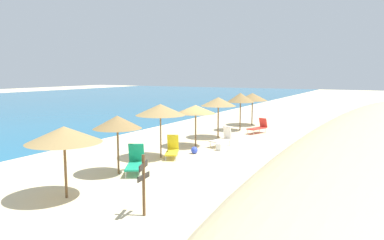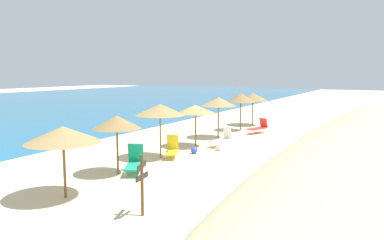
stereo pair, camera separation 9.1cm
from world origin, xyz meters
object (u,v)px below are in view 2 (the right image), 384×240
lounge_chair_1 (259,127)px  lounge_chair_2 (135,162)px  lounge_chair_0 (223,138)px  beach_umbrella_6 (253,97)px  wooden_signpost (142,180)px  cooler_box (221,147)px  beach_umbrella_5 (241,98)px  beach_ball (194,150)px  beach_umbrella_2 (160,110)px  beach_umbrella_0 (63,135)px  beach_umbrella_1 (117,122)px  lounge_chair_3 (172,149)px  beach_umbrella_4 (218,102)px  beach_umbrella_3 (196,109)px

lounge_chair_1 → lounge_chair_2: size_ratio=1.04×
lounge_chair_0 → beach_umbrella_6: bearing=-60.0°
wooden_signpost → cooler_box: size_ratio=3.43×
beach_umbrella_5 → beach_ball: (-8.68, -0.76, -2.25)m
beach_umbrella_2 → beach_umbrella_0: bearing=-176.2°
beach_umbrella_1 → beach_ball: size_ratio=6.67×
lounge_chair_3 → beach_ball: size_ratio=4.22×
beach_umbrella_2 → lounge_chair_1: bearing=-10.9°
beach_umbrella_4 → cooler_box: 4.53m
beach_umbrella_0 → lounge_chair_2: beach_umbrella_0 is taller
beach_umbrella_3 → lounge_chair_3: size_ratio=1.53×
beach_umbrella_2 → lounge_chair_0: size_ratio=1.88×
beach_umbrella_3 → lounge_chair_3: (-3.04, -0.27, -1.74)m
wooden_signpost → beach_ball: (8.29, 2.69, -0.92)m
cooler_box → lounge_chair_0: bearing=20.4°
beach_umbrella_2 → beach_umbrella_6: bearing=-0.5°
cooler_box → beach_ball: bearing=149.8°
beach_umbrella_0 → lounge_chair_0: beach_umbrella_0 is taller
lounge_chair_2 → beach_ball: bearing=-125.4°
beach_umbrella_6 → wooden_signpost: 20.40m
wooden_signpost → lounge_chair_2: bearing=19.9°
beach_umbrella_1 → lounge_chair_2: beach_umbrella_1 is taller
beach_umbrella_1 → lounge_chair_0: bearing=-11.3°
lounge_chair_3 → beach_umbrella_1: bearing=58.3°
beach_umbrella_1 → lounge_chair_2: (0.48, -0.52, -1.72)m
beach_ball → cooler_box: size_ratio=0.69×
lounge_chair_0 → cooler_box: bearing=131.6°
beach_umbrella_2 → lounge_chair_2: beach_umbrella_2 is taller
beach_umbrella_3 → cooler_box: (-0.23, -1.74, -1.97)m
lounge_chair_3 → lounge_chair_2: bearing=66.6°
lounge_chair_2 → lounge_chair_3: (3.24, 0.13, -0.06)m
beach_umbrella_2 → beach_umbrella_3: (3.41, -0.18, -0.27)m
beach_umbrella_5 → beach_ball: beach_umbrella_5 is taller
lounge_chair_2 → cooler_box: 6.21m
beach_umbrella_0 → beach_umbrella_6: size_ratio=0.97×
beach_ball → cooler_box: 1.77m
lounge_chair_0 → lounge_chair_3: bearing=94.7°
beach_umbrella_5 → lounge_chair_0: beach_umbrella_5 is taller
lounge_chair_0 → lounge_chair_1: bearing=-72.2°
beach_umbrella_2 → beach_umbrella_4: size_ratio=1.02×
wooden_signpost → beach_umbrella_2: bearing=9.3°
wooden_signpost → cooler_box: bearing=-9.6°
beach_umbrella_0 → beach_umbrella_1: beach_umbrella_1 is taller
beach_umbrella_1 → beach_ball: bearing=-11.0°
lounge_chair_0 → cooler_box: (-0.96, -0.36, -0.31)m
beach_umbrella_3 → beach_ball: size_ratio=6.47×
beach_ball → beach_umbrella_4: bearing=10.3°
beach_umbrella_2 → beach_umbrella_6: (13.41, -0.11, -0.13)m
beach_umbrella_4 → lounge_chair_2: beach_umbrella_4 is taller
lounge_chair_1 → lounge_chair_2: lounge_chair_2 is taller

